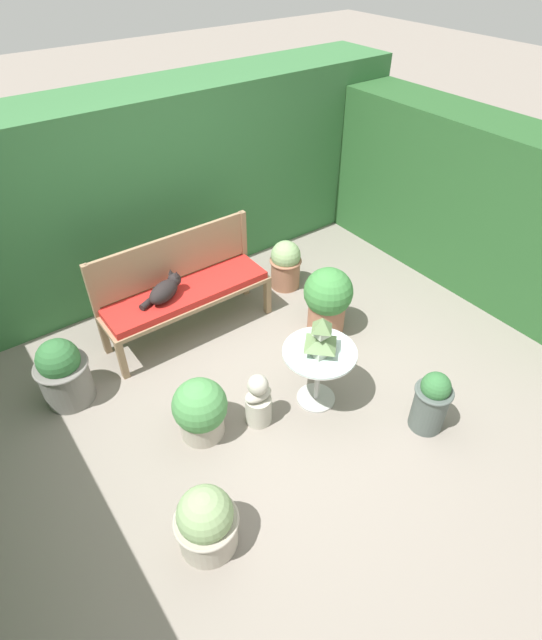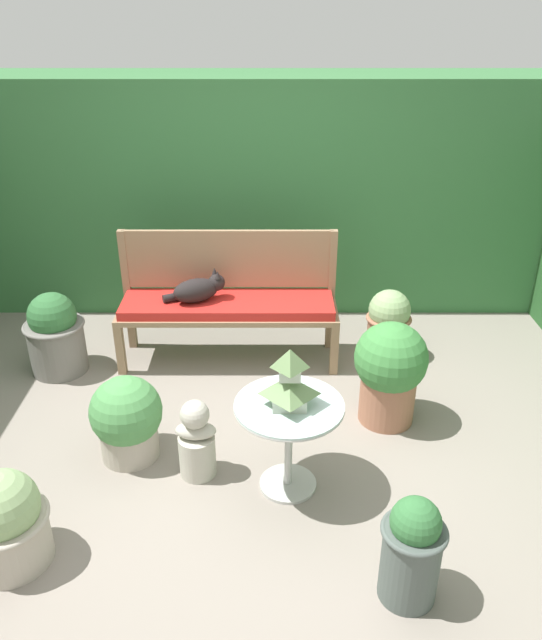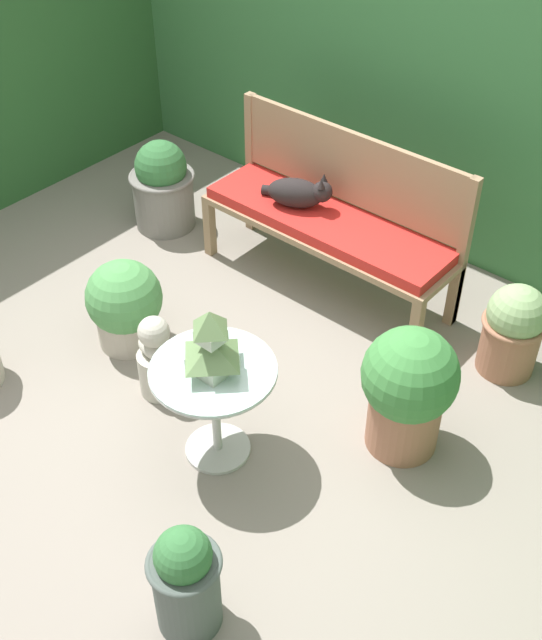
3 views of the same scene
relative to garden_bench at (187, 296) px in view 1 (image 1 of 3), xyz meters
The scene contains 15 objects.
ground 1.22m from the garden_bench, 81.74° to the right, with size 30.00×30.00×0.00m, color gray.
foliage_hedge_back 1.38m from the garden_bench, 82.55° to the left, with size 6.40×0.86×1.99m, color #38703D.
foliage_hedge_right 3.19m from the garden_bench, 17.55° to the right, with size 0.70×3.54×1.74m, color #285628.
garden_bench is the anchor object (origin of this frame).
bench_backrest 0.35m from the garden_bench, 90.00° to the left, with size 1.66×0.06×0.99m.
cat 0.27m from the garden_bench, behind, with size 0.47×0.31×0.23m.
patio_table 1.50m from the garden_bench, 73.50° to the right, with size 0.61×0.61×0.57m.
pagoda_birdhouse 1.53m from the garden_bench, 73.50° to the right, with size 0.25×0.25×0.35m.
garden_bust 1.35m from the garden_bench, 94.68° to the right, with size 0.24×0.22×0.51m.
potted_plant_hedge_corner 1.25m from the garden_bench, ahead, with size 0.36×0.36×0.56m.
potted_plant_bench_right 2.22m from the garden_bench, 116.30° to the right, with size 0.43×0.43×0.53m.
potted_plant_table_far 1.35m from the garden_bench, 35.49° to the right, with size 0.48×0.48×0.71m.
potted_plant_path_edge 2.40m from the garden_bench, 66.04° to the right, with size 0.31×0.31×0.58m.
potted_plant_patio_mid 1.30m from the garden_bench, 115.18° to the right, with size 0.44×0.44×0.54m.
potted_plant_bench_left 1.30m from the garden_bench, behind, with size 0.45×0.45×0.64m.
Camera 1 is at (-1.77, -2.43, 3.32)m, focal length 28.00 mm.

